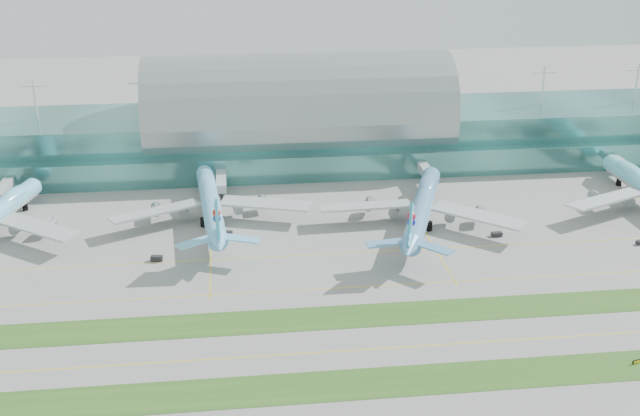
{
  "coord_description": "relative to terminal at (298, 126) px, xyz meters",
  "views": [
    {
      "loc": [
        -27.14,
        -177.07,
        104.03
      ],
      "look_at": [
        0.0,
        55.0,
        9.0
      ],
      "focal_mm": 45.0,
      "sensor_mm": 36.0,
      "label": 1
    }
  ],
  "objects": [
    {
      "name": "taxiway_sign_east",
      "position": [
        64.79,
        -156.14,
        -13.72
      ],
      "size": [
        2.42,
        0.84,
        1.03
      ],
      "rotation": [
        0.0,
        0.0,
        0.25
      ],
      "color": "black",
      "rests_on": "ground"
    },
    {
      "name": "taxiline_d",
      "position": [
        -0.01,
        -88.79,
        -14.22
      ],
      "size": [
        420.0,
        0.35,
        0.01
      ],
      "primitive_type": "cube",
      "color": "yellow",
      "rests_on": "ground"
    },
    {
      "name": "terminal",
      "position": [
        0.0,
        0.0,
        0.0
      ],
      "size": [
        340.0,
        69.1,
        36.0
      ],
      "color": "#3D7A75",
      "rests_on": "ground"
    },
    {
      "name": "grass_strip_far",
      "position": [
        -0.01,
        -126.79,
        -14.19
      ],
      "size": [
        420.0,
        12.0,
        0.08
      ],
      "primitive_type": "cube",
      "color": "#2D591E",
      "rests_on": "ground"
    },
    {
      "name": "taxiline_b",
      "position": [
        -0.01,
        -142.79,
        -14.22
      ],
      "size": [
        420.0,
        0.35,
        0.01
      ],
      "primitive_type": "cube",
      "color": "yellow",
      "rests_on": "ground"
    },
    {
      "name": "grass_strip_near",
      "position": [
        -0.01,
        -156.79,
        -14.19
      ],
      "size": [
        420.0,
        12.0,
        0.08
      ],
      "primitive_type": "cube",
      "color": "#2D591E",
      "rests_on": "ground"
    },
    {
      "name": "gse_c",
      "position": [
        -50.39,
        -87.53,
        -13.42
      ],
      "size": [
        3.66,
        2.2,
        1.61
      ],
      "primitive_type": "cube",
      "rotation": [
        0.0,
        0.0,
        -0.17
      ],
      "color": "black",
      "rests_on": "ground"
    },
    {
      "name": "gse_d",
      "position": [
        -29.87,
        -71.53,
        -13.45
      ],
      "size": [
        4.4,
        2.97,
        1.55
      ],
      "primitive_type": "cube",
      "rotation": [
        0.0,
        0.0,
        -0.28
      ],
      "color": "black",
      "rests_on": "ground"
    },
    {
      "name": "gse_f",
      "position": [
        55.5,
        -81.87,
        -13.57
      ],
      "size": [
        3.4,
        2.02,
        1.32
      ],
      "primitive_type": "cube",
      "rotation": [
        0.0,
        0.0,
        0.07
      ],
      "color": "black",
      "rests_on": "ground"
    },
    {
      "name": "ground",
      "position": [
        -0.01,
        -128.79,
        -14.23
      ],
      "size": [
        700.0,
        700.0,
        0.0
      ],
      "primitive_type": "plane",
      "color": "gray",
      "rests_on": "ground"
    },
    {
      "name": "taxiline_c",
      "position": [
        -0.01,
        -110.79,
        -14.22
      ],
      "size": [
        420.0,
        0.35,
        0.01
      ],
      "primitive_type": "cube",
      "color": "yellow",
      "rests_on": "ground"
    },
    {
      "name": "airliner_c",
      "position": [
        33.97,
        -69.78,
        -7.7
      ],
      "size": [
        63.87,
        74.33,
        21.16
      ],
      "rotation": [
        0.0,
        0.0,
        -0.34
      ],
      "color": "#5B97C8",
      "rests_on": "ground"
    },
    {
      "name": "gse_e",
      "position": [
        25.93,
        -87.03,
        -13.47
      ],
      "size": [
        4.33,
        2.27,
        1.51
      ],
      "primitive_type": "cube",
      "rotation": [
        0.0,
        0.0,
        -0.03
      ],
      "color": "#CC9A0C",
      "rests_on": "ground"
    },
    {
      "name": "airliner_b",
      "position": [
        -34.53,
        -58.64,
        -7.86
      ],
      "size": [
        65.92,
        75.06,
        20.65
      ],
      "rotation": [
        0.0,
        0.0,
        0.08
      ],
      "color": "#6EC6F3",
      "rests_on": "ground"
    }
  ]
}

